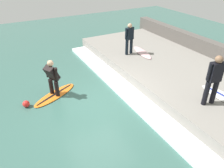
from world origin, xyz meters
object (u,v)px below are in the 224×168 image
Objects in this scene: surfer_riding at (52,76)px; surfboard_waiting_near at (142,52)px; surfboard_riding at (55,95)px; surfer_waiting_near at (129,37)px; surfer_waiting_far at (214,78)px; marker_buoy at (26,104)px.

surfer_riding is 0.79× the size of surfboard_waiting_near.
surfer_waiting_near is (4.19, 1.15, 1.38)m from surfboard_riding.
surfer_waiting_near reaches higher than surfboard_waiting_near.
surfboard_waiting_near is (4.86, 0.93, 0.54)m from surfboard_riding.
surfboard_riding is 1.21× the size of surfer_waiting_far.
marker_buoy is at bearing -165.29° from surfer_waiting_near.
surfboard_riding is at bearing 45.00° from surfer_riding.
surfer_waiting_near is at bearing 90.10° from surfer_waiting_far.
surfer_riding is 4.37m from surfer_waiting_near.
surfer_waiting_near reaches higher than marker_buoy.
surfboard_waiting_near is at bearing 10.80° from surfboard_riding.
surfer_waiting_far is at bearing -41.94° from surfboard_riding.
surfer_waiting_far reaches higher than marker_buoy.
surfboard_riding is at bearing -164.63° from surfer_waiting_near.
surfer_riding is 4.96m from surfboard_waiting_near.
surfboard_waiting_near is 4.84m from surfer_waiting_far.
surfer_waiting_far is (4.19, -3.77, 1.48)m from surfboard_riding.
surfer_waiting_far reaches higher than surfer_waiting_near.
marker_buoy is at bearing -167.76° from surfboard_riding.
surfer_riding is at bearing -135.00° from surfboard_riding.
marker_buoy is at bearing 146.58° from surfer_waiting_far.
surfboard_riding is 0.84m from surfer_riding.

